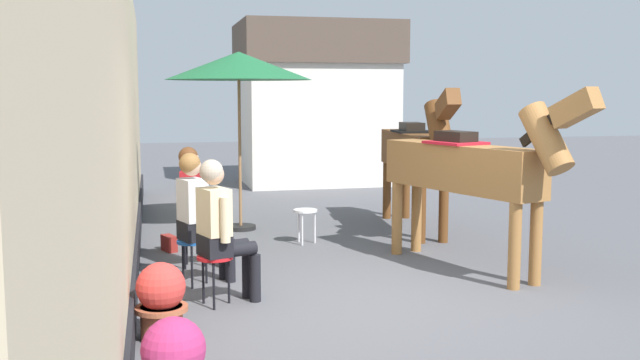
% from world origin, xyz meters
% --- Properties ---
extents(ground_plane, '(40.00, 40.00, 0.00)m').
position_xyz_m(ground_plane, '(0.00, 3.00, 0.00)').
color(ground_plane, '#56565B').
extents(pub_facade_wall, '(0.34, 14.00, 3.40)m').
position_xyz_m(pub_facade_wall, '(-2.55, 1.50, 1.54)').
color(pub_facade_wall, '#CCB793').
rests_on(pub_facade_wall, ground_plane).
extents(distant_cottage, '(3.40, 2.60, 3.50)m').
position_xyz_m(distant_cottage, '(1.40, 9.31, 1.80)').
color(distant_cottage, silver).
rests_on(distant_cottage, ground_plane).
extents(seated_visitor_near, '(0.61, 0.49, 1.39)m').
position_xyz_m(seated_visitor_near, '(-1.58, 0.26, 0.78)').
color(seated_visitor_near, red).
rests_on(seated_visitor_near, ground_plane).
extents(seated_visitor_middle, '(0.61, 0.49, 1.39)m').
position_xyz_m(seated_visitor_middle, '(-1.73, 1.05, 0.78)').
color(seated_visitor_middle, '#194C99').
rests_on(seated_visitor_middle, ground_plane).
extents(seated_visitor_far, '(0.61, 0.49, 1.39)m').
position_xyz_m(seated_visitor_far, '(-1.70, 1.84, 0.78)').
color(seated_visitor_far, red).
rests_on(seated_visitor_far, ground_plane).
extents(saddled_horse_near, '(1.23, 2.88, 2.06)m').
position_xyz_m(saddled_horse_near, '(1.26, 0.98, 1.16)').
color(saddled_horse_near, '#9E6B38').
rests_on(saddled_horse_near, ground_plane).
extents(saddled_horse_far, '(0.62, 3.00, 2.06)m').
position_xyz_m(saddled_horse_far, '(1.51, 3.35, 1.16)').
color(saddled_horse_far, brown).
rests_on(saddled_horse_far, ground_plane).
extents(flower_planter_inner_near, '(0.43, 0.43, 0.64)m').
position_xyz_m(flower_planter_inner_near, '(-2.15, -0.63, 0.33)').
color(flower_planter_inner_near, '#A85638').
rests_on(flower_planter_inner_near, ground_plane).
extents(cafe_parasol, '(2.10, 2.10, 2.58)m').
position_xyz_m(cafe_parasol, '(-0.94, 4.03, 2.36)').
color(cafe_parasol, black).
rests_on(cafe_parasol, ground_plane).
extents(spare_stool_white, '(0.32, 0.32, 0.46)m').
position_xyz_m(spare_stool_white, '(-0.22, 2.83, 0.40)').
color(spare_stool_white, white).
rests_on(spare_stool_white, ground_plane).
extents(satchel_bag, '(0.21, 0.30, 0.20)m').
position_xyz_m(satchel_bag, '(-2.00, 2.77, 0.10)').
color(satchel_bag, maroon).
rests_on(satchel_bag, ground_plane).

